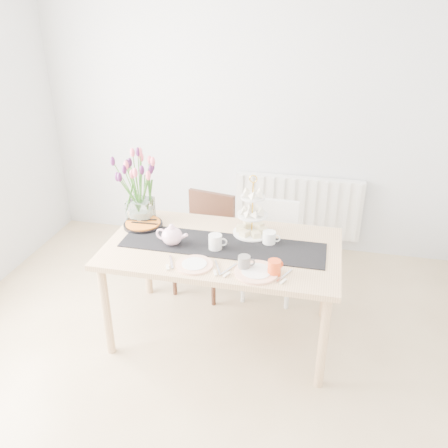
% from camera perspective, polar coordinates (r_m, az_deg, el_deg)
% --- Properties ---
extents(room_shell, '(4.50, 4.50, 4.50)m').
position_cam_1_polar(room_shell, '(2.38, -6.25, 0.64)').
color(room_shell, tan).
rests_on(room_shell, ground).
extents(radiator, '(1.20, 0.08, 0.60)m').
position_cam_1_polar(radiator, '(4.62, 8.88, 2.11)').
color(radiator, white).
rests_on(radiator, room_shell).
extents(dining_table, '(1.60, 0.90, 0.75)m').
position_cam_1_polar(dining_table, '(3.29, -0.18, -3.78)').
color(dining_table, tan).
rests_on(dining_table, ground).
extents(chair_brown, '(0.48, 0.48, 0.83)m').
position_cam_1_polar(chair_brown, '(3.97, -2.11, -1.39)').
color(chair_brown, '#351C13').
rests_on(chair_brown, ground).
extents(chair_white, '(0.41, 0.41, 0.79)m').
position_cam_1_polar(chair_white, '(3.94, 5.75, -2.14)').
color(chair_white, white).
rests_on(chair_white, ground).
extents(table_runner, '(1.40, 0.35, 0.01)m').
position_cam_1_polar(table_runner, '(3.25, -0.18, -2.55)').
color(table_runner, black).
rests_on(table_runner, dining_table).
extents(tulip_vase, '(0.63, 0.63, 0.53)m').
position_cam_1_polar(tulip_vase, '(3.52, -10.32, 5.45)').
color(tulip_vase, silver).
rests_on(tulip_vase, dining_table).
extents(cake_stand, '(0.27, 0.27, 0.40)m').
position_cam_1_polar(cake_stand, '(3.36, 3.40, 0.50)').
color(cake_stand, gold).
rests_on(cake_stand, dining_table).
extents(teapot, '(0.25, 0.21, 0.15)m').
position_cam_1_polar(teapot, '(3.25, -6.28, -1.44)').
color(teapot, white).
rests_on(teapot, dining_table).
extents(cream_jug, '(0.10, 0.10, 0.09)m').
position_cam_1_polar(cream_jug, '(3.27, 5.46, -1.66)').
color(cream_jug, white).
rests_on(cream_jug, dining_table).
extents(tart_tin, '(0.29, 0.29, 0.03)m').
position_cam_1_polar(tart_tin, '(3.56, -9.70, -0.03)').
color(tart_tin, black).
rests_on(tart_tin, dining_table).
extents(mug_grey, '(0.10, 0.10, 0.09)m').
position_cam_1_polar(mug_grey, '(2.97, 2.43, -4.69)').
color(mug_grey, slate).
rests_on(mug_grey, dining_table).
extents(mug_white, '(0.11, 0.11, 0.11)m').
position_cam_1_polar(mug_white, '(3.18, -1.06, -2.21)').
color(mug_white, silver).
rests_on(mug_white, dining_table).
extents(mug_orange, '(0.12, 0.12, 0.10)m').
position_cam_1_polar(mug_orange, '(2.93, 6.07, -5.25)').
color(mug_orange, '#EA481A').
rests_on(mug_orange, dining_table).
extents(plate_left, '(0.31, 0.31, 0.01)m').
position_cam_1_polar(plate_left, '(3.03, -3.60, -4.92)').
color(plate_left, white).
rests_on(plate_left, dining_table).
extents(plate_right, '(0.37, 0.37, 0.01)m').
position_cam_1_polar(plate_right, '(2.96, 3.92, -5.80)').
color(plate_right, white).
rests_on(plate_right, dining_table).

